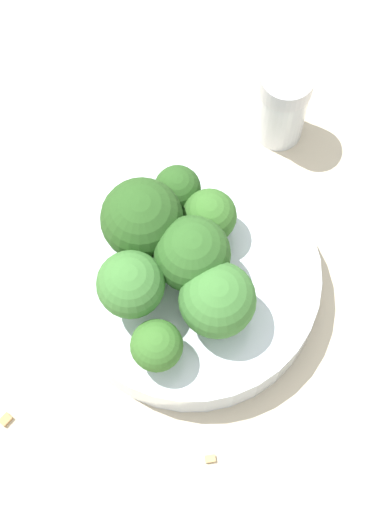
{
  "coord_description": "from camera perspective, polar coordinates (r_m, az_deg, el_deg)",
  "views": [
    {
      "loc": [
        -0.19,
        0.1,
        0.62
      ],
      "look_at": [
        0.0,
        0.0,
        0.07
      ],
      "focal_mm": 60.0,
      "sensor_mm": 36.0,
      "label": 1
    }
  ],
  "objects": [
    {
      "name": "broccoli_floret_0",
      "position": [
        0.58,
        0.34,
        -0.25
      ],
      "size": [
        0.05,
        0.05,
        0.06
      ],
      "color": "#84AD66",
      "rests_on": "bowl"
    },
    {
      "name": "broccoli_floret_5",
      "position": [
        0.62,
        -0.97,
        4.45
      ],
      "size": [
        0.03,
        0.03,
        0.04
      ],
      "color": "#84AD66",
      "rests_on": "bowl"
    },
    {
      "name": "broccoli_floret_6",
      "position": [
        0.61,
        1.17,
        2.67
      ],
      "size": [
        0.04,
        0.04,
        0.05
      ],
      "color": "#8EB770",
      "rests_on": "bowl"
    },
    {
      "name": "almond_crumb_0",
      "position": [
        0.64,
        -12.35,
        -10.57
      ],
      "size": [
        0.01,
        0.01,
        0.01
      ],
      "primitive_type": "cube",
      "rotation": [
        0.0,
        0.0,
        5.06
      ],
      "color": "#AD7F4C",
      "rests_on": "ground_plane"
    },
    {
      "name": "broccoli_floret_2",
      "position": [
        0.59,
        -3.36,
        2.45
      ],
      "size": [
        0.06,
        0.06,
        0.07
      ],
      "color": "#8EB770",
      "rests_on": "bowl"
    },
    {
      "name": "bowl",
      "position": [
        0.64,
        -0.0,
        -1.73
      ],
      "size": [
        0.19,
        0.19,
        0.04
      ],
      "primitive_type": "cylinder",
      "color": "silver",
      "rests_on": "ground_plane"
    },
    {
      "name": "broccoli_floret_3",
      "position": [
        0.57,
        -3.92,
        -2.28
      ],
      "size": [
        0.05,
        0.05,
        0.06
      ],
      "color": "#8EB770",
      "rests_on": "bowl"
    },
    {
      "name": "broccoli_floret_1",
      "position": [
        0.58,
        1.45,
        -3.1
      ],
      "size": [
        0.05,
        0.05,
        0.06
      ],
      "color": "#8EB770",
      "rests_on": "bowl"
    },
    {
      "name": "ground_plane",
      "position": [
        0.65,
        -0.0,
        -2.27
      ],
      "size": [
        3.0,
        3.0,
        0.0
      ],
      "primitive_type": "plane",
      "color": "beige"
    },
    {
      "name": "broccoli_floret_4",
      "position": [
        0.58,
        -2.36,
        -6.04
      ],
      "size": [
        0.04,
        0.04,
        0.04
      ],
      "color": "#84AD66",
      "rests_on": "bowl"
    },
    {
      "name": "almond_crumb_1",
      "position": [
        0.62,
        1.23,
        -13.34
      ],
      "size": [
        0.01,
        0.01,
        0.01
      ],
      "primitive_type": "cube",
      "rotation": [
        0.0,
        0.0,
        1.21
      ],
      "color": "tan",
      "rests_on": "ground_plane"
    },
    {
      "name": "pepper_shaker",
      "position": [
        0.68,
        6.07,
        9.99
      ],
      "size": [
        0.04,
        0.04,
        0.08
      ],
      "color": "silver",
      "rests_on": "ground_plane"
    }
  ]
}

